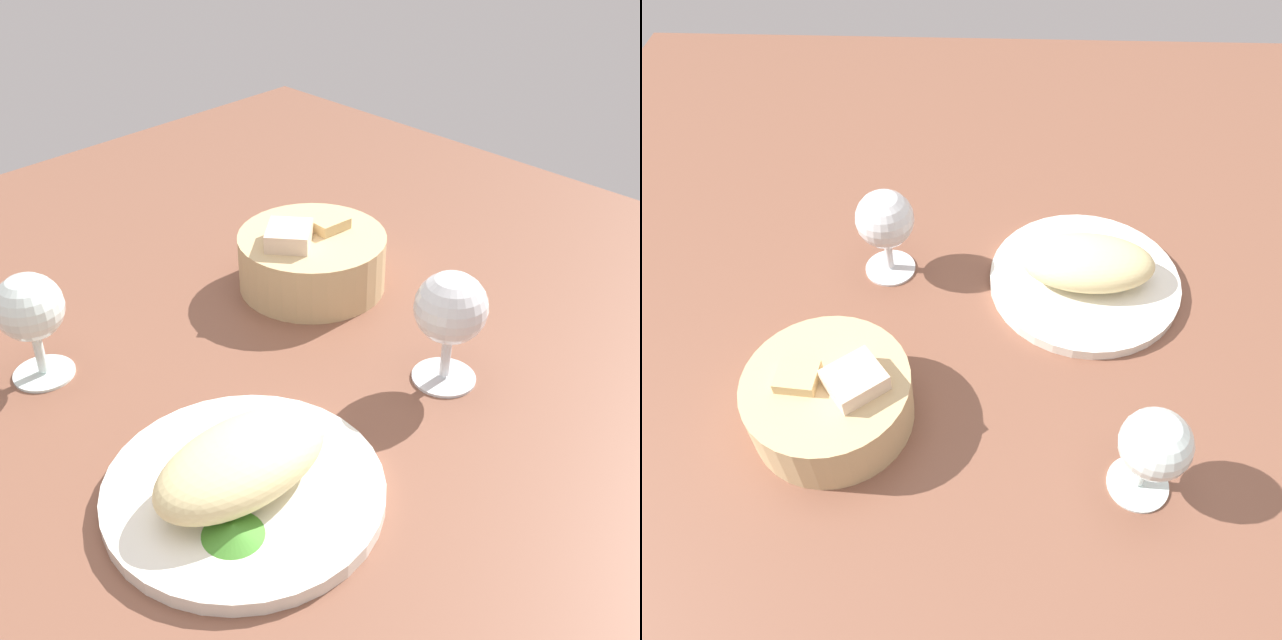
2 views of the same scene
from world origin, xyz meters
The scene contains 7 objects.
ground_plane centered at (0.00, 0.00, -1.00)cm, with size 140.00×140.00×2.00cm, color brown.
plate centered at (-6.87, -6.32, 0.70)cm, with size 23.60×23.60×1.40cm, color white.
omelette centered at (-6.87, -6.32, 3.93)cm, with size 16.18×9.15×5.06cm, color beige.
lettuce_garnish centered at (-10.93, -9.76, 1.95)cm, with size 5.00×5.00×1.11cm, color #448D2E.
bread_basket centered at (21.21, 13.91, 3.48)cm, with size 17.11×17.11×8.54cm.
wine_glass_near centered at (17.71, -8.29, 7.85)cm, with size 7.10×7.10×11.97cm.
wine_glass_far centered at (-9.90, 20.69, 7.48)cm, with size 6.72×6.72×11.43cm.
Camera 1 is at (-37.22, -45.03, 50.29)cm, focal length 46.11 mm.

